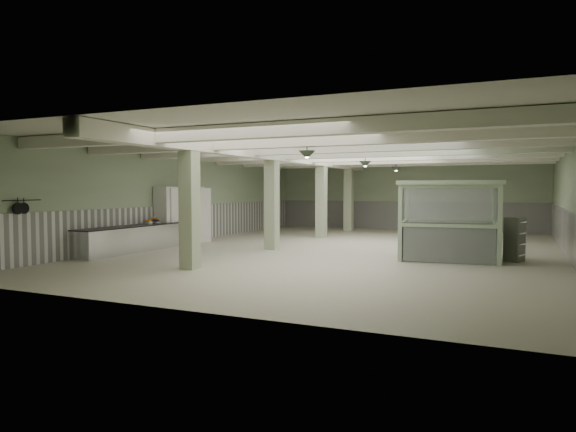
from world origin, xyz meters
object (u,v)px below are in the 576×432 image
at_px(walkin_cooler, 181,215).
at_px(filing_cabinet, 514,240).
at_px(prep_counter, 134,238).
at_px(guard_booth, 449,205).

height_order(walkin_cooler, filing_cabinet, walkin_cooler).
height_order(prep_counter, walkin_cooler, walkin_cooler).
bearing_deg(prep_counter, guard_booth, 14.49).
distance_m(prep_counter, filing_cabinet, 12.32).
relative_size(walkin_cooler, guard_booth, 0.77).
bearing_deg(guard_booth, walkin_cooler, 172.59).
distance_m(walkin_cooler, filing_cabinet, 12.10).
distance_m(walkin_cooler, guard_booth, 10.24).
distance_m(prep_counter, guard_booth, 10.54).
relative_size(prep_counter, walkin_cooler, 1.97).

